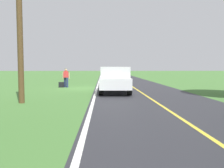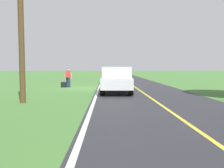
% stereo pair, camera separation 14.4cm
% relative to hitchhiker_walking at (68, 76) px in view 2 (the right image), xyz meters
% --- Properties ---
extents(ground_plane, '(200.00, 200.00, 0.00)m').
position_rel_hitchhiker_walking_xyz_m(ground_plane, '(-1.51, 1.09, -0.98)').
color(ground_plane, '#427033').
extents(road_surface, '(6.84, 120.00, 0.00)m').
position_rel_hitchhiker_walking_xyz_m(road_surface, '(-6.02, 1.09, -0.98)').
color(road_surface, '#28282D').
rests_on(road_surface, ground).
extents(lane_edge_line, '(0.16, 117.60, 0.00)m').
position_rel_hitchhiker_walking_xyz_m(lane_edge_line, '(-2.78, 1.09, -0.98)').
color(lane_edge_line, silver).
rests_on(lane_edge_line, ground).
extents(lane_centre_line, '(0.14, 117.60, 0.00)m').
position_rel_hitchhiker_walking_xyz_m(lane_centre_line, '(-6.02, 1.09, -0.98)').
color(lane_centre_line, gold).
rests_on(lane_centre_line, ground).
extents(hitchhiker_walking, '(0.62, 0.51, 1.75)m').
position_rel_hitchhiker_walking_xyz_m(hitchhiker_walking, '(0.00, 0.00, 0.00)').
color(hitchhiker_walking, navy).
rests_on(hitchhiker_walking, ground).
extents(suitcase_carried, '(0.47, 0.23, 0.48)m').
position_rel_hitchhiker_walking_xyz_m(suitcase_carried, '(0.41, 0.10, -0.74)').
color(suitcase_carried, black).
rests_on(suitcase_carried, ground).
extents(pickup_truck_passing, '(2.20, 5.45, 1.82)m').
position_rel_hitchhiker_walking_xyz_m(pickup_truck_passing, '(-4.11, 4.80, -0.01)').
color(pickup_truck_passing, silver).
rests_on(pickup_truck_passing, ground).
extents(utility_pole_roadside, '(0.28, 0.28, 7.99)m').
position_rel_hitchhiker_walking_xyz_m(utility_pole_roadside, '(0.77, 9.32, 3.01)').
color(utility_pole_roadside, brown).
rests_on(utility_pole_roadside, ground).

